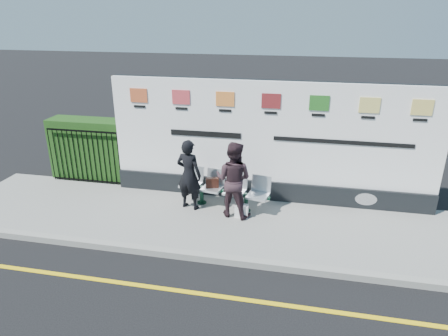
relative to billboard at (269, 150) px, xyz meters
The scene contains 12 objects.
ground 4.13m from the billboard, 97.40° to the right, with size 80.00×80.00×0.00m, color black.
pavement 1.98m from the billboard, 110.32° to the right, with size 14.00×3.00×0.12m, color gray.
kerb 3.19m from the billboard, 99.95° to the right, with size 14.00×0.18×0.14m, color gray.
yellow_line 4.13m from the billboard, 97.40° to the right, with size 14.00×0.10×0.01m, color yellow.
billboard is the anchor object (origin of this frame).
hedge 5.11m from the billboard, behind, with size 2.35×0.70×1.70m, color #1C4314.
railing 5.10m from the billboard, behind, with size 2.05×0.06×1.54m, color black, non-canonical shape.
bench 1.63m from the billboard, 144.71° to the right, with size 2.23×0.58×0.48m, color silver, non-canonical shape.
woman_left 2.07m from the billboard, 153.20° to the right, with size 0.64×0.42×1.74m, color black.
woman_right 1.33m from the billboard, 123.58° to the right, with size 0.88×0.68×1.81m, color #301F25.
handbag_brown 1.62m from the billboard, 152.84° to the right, with size 0.31×0.13×0.24m, color black.
carrier_bag_white 1.69m from the billboard, 113.33° to the right, with size 0.31×0.18×0.31m, color white.
Camera 1 is at (1.28, -5.51, 4.65)m, focal length 32.00 mm.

